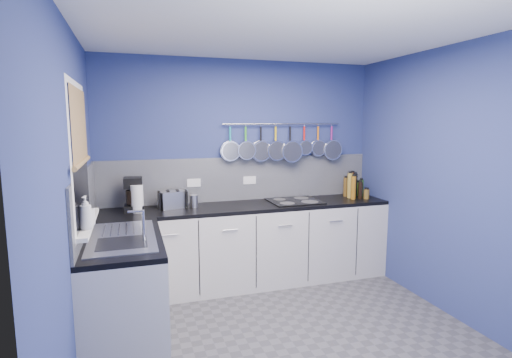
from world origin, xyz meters
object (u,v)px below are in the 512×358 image
soap_bottle_b (88,214)px  canister (194,201)px  hob (294,201)px  toaster (173,199)px  coffee_maker (133,194)px  soap_bottle_a (86,213)px  paper_towel (137,199)px

soap_bottle_b → canister: size_ratio=1.31×
hob → toaster: bearing=176.7°
coffee_maker → toaster: coffee_maker is taller
soap_bottle_a → soap_bottle_b: 0.12m
paper_towel → soap_bottle_b: bearing=-109.6°
toaster → canister: (0.22, -0.02, -0.02)m
soap_bottle_b → paper_towel: (0.36, 1.02, -0.10)m
soap_bottle_a → toaster: soap_bottle_a is taller
coffee_maker → hob: size_ratio=0.61×
canister → hob: 1.15m
coffee_maker → hob: (1.76, -0.05, -0.17)m
soap_bottle_b → canister: 1.45m
soap_bottle_b → toaster: size_ratio=0.61×
canister → hob: (1.14, -0.05, -0.06)m
paper_towel → coffee_maker: coffee_maker is taller
soap_bottle_a → coffee_maker: size_ratio=0.70×
paper_towel → hob: 1.73m
soap_bottle_b → toaster: bearing=56.9°
paper_towel → hob: bearing=0.5°
toaster → soap_bottle_b: bearing=-141.0°
paper_towel → toaster: 0.38m
toaster → hob: (1.36, -0.08, -0.08)m
paper_towel → toaster: paper_towel is taller
coffee_maker → toaster: size_ratio=1.22×
soap_bottle_a → soap_bottle_b: bearing=90.0°
soap_bottle_a → canister: (0.94, 1.21, -0.20)m
coffee_maker → soap_bottle_a: bearing=-103.9°
toaster → canister: bearing=-24.0°
toaster → hob: bearing=-21.2°
soap_bottle_a → coffee_maker: 1.25m
soap_bottle_a → toaster: size_ratio=0.85×
soap_bottle_a → paper_towel: (0.36, 1.14, -0.13)m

